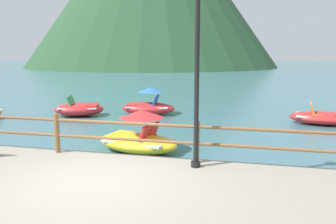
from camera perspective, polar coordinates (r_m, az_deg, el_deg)
The scene contains 7 objects.
ground_plane at distance 45.77m, azimuth 9.89°, elevation 6.08°, with size 200.00×200.00×0.00m, color #3D6B75.
dock_railing at distance 7.86m, azimuth -7.52°, elevation -3.53°, with size 23.92×0.12×0.95m.
lamp_post at distance 6.93m, azimuth 4.93°, elevation 10.70°, with size 0.28×0.28×4.13m.
pedal_boat_0 at distance 9.73m, azimuth -4.96°, elevation -4.35°, with size 2.58×1.77×1.22m.
pedal_boat_1 at distance 14.84m, azimuth 24.46°, elevation -0.87°, with size 2.60×1.63×0.84m.
pedal_boat_3 at distance 15.70m, azimuth -3.32°, elevation 1.10°, with size 2.58×1.56×1.26m.
pedal_boat_4 at distance 15.86m, azimuth -14.69°, elevation 0.49°, with size 2.51×1.98×0.91m.
Camera 1 is at (2.74, -5.60, 2.76)m, focal length 36.29 mm.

